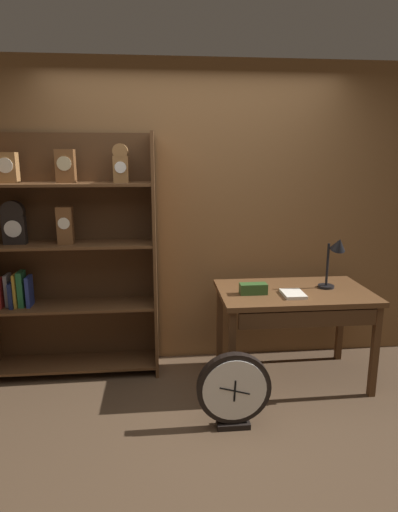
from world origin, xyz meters
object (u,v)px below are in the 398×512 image
(workbench, at_px, (295,302))
(desk_lamp, at_px, (335,254))
(toolbox_small, at_px, (253,289))
(open_repair_manual, at_px, (293,294))
(bookshelf, at_px, (66,256))
(round_clock_large, at_px, (234,390))

(workbench, xyz_separation_m, desk_lamp, (0.32, 0.03, 0.38))
(workbench, height_order, toolbox_small, toolbox_small)
(desk_lamp, bearing_deg, open_repair_manual, -159.68)
(bookshelf, distance_m, desk_lamp, 2.18)
(desk_lamp, bearing_deg, round_clock_large, -145.92)
(open_repair_manual, bearing_deg, toolbox_small, 167.49)
(toolbox_small, relative_size, round_clock_large, 0.39)
(bookshelf, xyz_separation_m, round_clock_large, (1.24, -0.94, -0.74))
(bookshelf, distance_m, round_clock_large, 1.73)
(workbench, height_order, round_clock_large, workbench)
(bookshelf, xyz_separation_m, workbench, (1.83, -0.36, -0.33))
(workbench, bearing_deg, desk_lamp, 6.07)
(bookshelf, bearing_deg, toolbox_small, -15.08)
(desk_lamp, distance_m, open_repair_manual, 0.49)
(open_repair_manual, distance_m, round_clock_large, 0.88)
(round_clock_large, bearing_deg, toolbox_small, 66.37)
(open_repair_manual, bearing_deg, workbench, 64.97)
(workbench, bearing_deg, round_clock_large, -135.19)
(workbench, relative_size, toolbox_small, 5.70)
(toolbox_small, bearing_deg, workbench, 5.88)
(bookshelf, relative_size, open_repair_manual, 9.10)
(toolbox_small, bearing_deg, bookshelf, 164.92)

